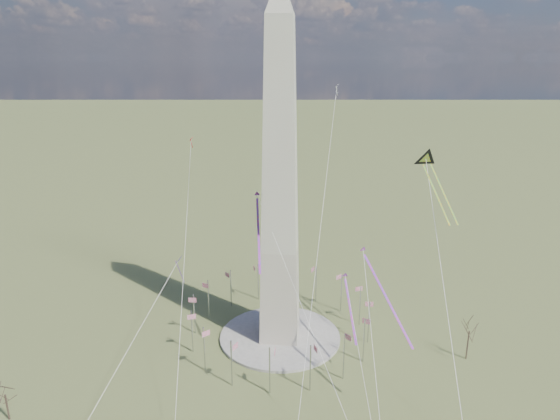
{
  "coord_description": "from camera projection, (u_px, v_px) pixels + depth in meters",
  "views": [
    {
      "loc": [
        13.03,
        -131.37,
        80.42
      ],
      "look_at": [
        -0.01,
        0.0,
        40.1
      ],
      "focal_mm": 32.0,
      "sensor_mm": 36.0,
      "label": 1
    }
  ],
  "objects": [
    {
      "name": "tree_far",
      "position": [
        5.0,
        393.0,
        113.87
      ],
      "size": [
        5.69,
        5.69,
        9.95
      ],
      "color": "#46342A",
      "rests_on": "ground"
    },
    {
      "name": "washington_monument",
      "position": [
        280.0,
        182.0,
        135.74
      ],
      "size": [
        15.56,
        15.56,
        100.0
      ],
      "color": "#ABA78F",
      "rests_on": "plaza"
    },
    {
      "name": "kite_small_red",
      "position": [
        191.0,
        140.0,
        173.82
      ],
      "size": [
        1.13,
        1.53,
        3.88
      ],
      "rotation": [
        0.0,
        0.0,
        2.93
      ],
      "color": "red",
      "rests_on": "ground"
    },
    {
      "name": "flagpole_ring",
      "position": [
        280.0,
        316.0,
        147.62
      ],
      "size": [
        54.4,
        54.4,
        13.0
      ],
      "color": "silver",
      "rests_on": "ground"
    },
    {
      "name": "ground",
      "position": [
        280.0,
        337.0,
        149.75
      ],
      "size": [
        2000.0,
        2000.0,
        0.0
      ],
      "primitive_type": "plane",
      "color": "#4B592C",
      "rests_on": "ground"
    },
    {
      "name": "plaza",
      "position": [
        280.0,
        336.0,
        149.63
      ],
      "size": [
        36.0,
        36.0,
        0.8
      ],
      "primitive_type": "cylinder",
      "color": "#AFA8A0",
      "rests_on": "ground"
    },
    {
      "name": "kite_small_white",
      "position": [
        337.0,
        87.0,
        170.97
      ],
      "size": [
        1.3,
        1.94,
        4.13
      ],
      "rotation": [
        0.0,
        0.0,
        2.52
      ],
      "color": "silver",
      "rests_on": "ground"
    },
    {
      "name": "kite_streamer_mid",
      "position": [
        258.0,
        220.0,
        139.54
      ],
      "size": [
        5.32,
        23.49,
        16.21
      ],
      "rotation": [
        0.0,
        0.0,
        3.31
      ],
      "color": "#FF2853",
      "rests_on": "ground"
    },
    {
      "name": "kite_streamer_left",
      "position": [
        379.0,
        281.0,
        119.21
      ],
      "size": [
        11.79,
        21.47,
        16.06
      ],
      "rotation": [
        0.0,
        0.0,
        3.61
      ],
      "color": "#FF2853",
      "rests_on": "ground"
    },
    {
      "name": "tree_near",
      "position": [
        470.0,
        329.0,
        136.57
      ],
      "size": [
        7.43,
        7.43,
        13.0
      ],
      "color": "#46342A",
      "rests_on": "ground"
    },
    {
      "name": "kite_streamer_right",
      "position": [
        349.0,
        300.0,
        138.89
      ],
      "size": [
        4.14,
        18.35,
        12.65
      ],
      "rotation": [
        0.0,
        0.0,
        3.3
      ],
      "color": "#FF2853",
      "rests_on": "ground"
    },
    {
      "name": "kite_diamond_purple",
      "position": [
        179.0,
        263.0,
        142.52
      ],
      "size": [
        1.83,
        2.85,
        8.77
      ],
      "rotation": [
        0.0,
        0.0,
        2.62
      ],
      "color": "navy",
      "rests_on": "ground"
    },
    {
      "name": "kite_delta_black",
      "position": [
        427.0,
        163.0,
        136.05
      ],
      "size": [
        10.16,
        20.32,
        16.55
      ],
      "rotation": [
        0.0,
        0.0,
        3.42
      ],
      "color": "black",
      "rests_on": "ground"
    }
  ]
}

